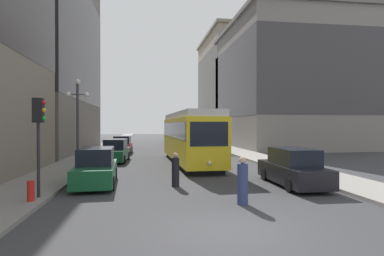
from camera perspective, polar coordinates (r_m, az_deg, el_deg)
ground_plane at (r=9.42m, az=6.90°, el=-17.68°), size 200.00×200.00×0.00m
sidewalk_left at (r=49.00m, az=-14.35°, el=-2.89°), size 3.01×120.00×0.15m
sidewalk_right at (r=49.72m, az=3.28°, el=-2.82°), size 3.01×120.00×0.15m
streetcar at (r=24.65m, az=-0.50°, el=-1.46°), size 3.09×13.51×3.89m
transit_bus at (r=39.94m, az=0.85°, el=-0.94°), size 2.71×12.31×3.45m
parked_car_left_near at (r=16.59m, az=-16.67°, el=-6.78°), size 2.07×4.99×1.82m
parked_car_left_mid at (r=34.27m, az=-12.27°, el=-3.03°), size 1.99×4.53×1.82m
parked_car_right_far at (r=16.49m, az=17.46°, el=-6.83°), size 1.95×5.03×1.82m
parked_car_left_far at (r=26.71m, az=-13.42°, el=-4.03°), size 2.09×5.06×1.82m
pedestrian_crossing_near at (r=15.52m, az=-2.95°, el=-7.60°), size 0.36×0.36×1.62m
pedestrian_crossing_far at (r=12.19m, az=8.98°, el=-9.50°), size 0.40×0.40×1.77m
traffic_light_near_left at (r=13.76m, az=-25.57°, el=1.15°), size 0.47×0.36×3.84m
lamp_post_left_near at (r=21.82m, az=-19.66°, el=3.01°), size 1.41×0.36×5.76m
fire_hydrant at (r=13.36m, az=-26.72°, el=-9.96°), size 0.26×0.26×0.75m
building_left_midblock at (r=41.44m, az=-28.95°, el=12.57°), size 15.74×23.89×22.66m
building_right_corner at (r=62.45m, az=7.56°, el=7.15°), size 11.52×20.18×19.84m
building_right_midblock at (r=46.27m, az=16.13°, el=7.48°), size 15.63×20.24×16.74m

